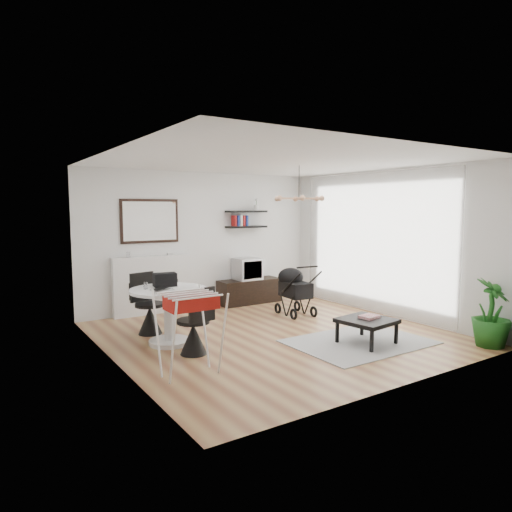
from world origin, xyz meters
TOP-DOWN VIEW (x-y plane):
  - floor at (0.00, 0.00)m, footprint 5.00×5.00m
  - ceiling at (0.00, 0.00)m, footprint 5.00×5.00m
  - wall_back at (0.00, 2.50)m, footprint 5.00×0.00m
  - wall_left at (-2.50, 0.00)m, footprint 0.00×5.00m
  - wall_right at (2.50, 0.00)m, footprint 0.00×5.00m
  - sheer_curtain at (2.40, 0.20)m, footprint 0.04×3.60m
  - fireplace at (-1.10, 2.42)m, footprint 1.50×0.17m
  - shelf_lower at (0.95, 2.37)m, footprint 0.90×0.25m
  - shelf_upper at (0.95, 2.37)m, footprint 0.90×0.25m
  - pendant_lamp at (0.70, 0.30)m, footprint 0.90×0.90m
  - tv_console at (0.95, 2.25)m, footprint 1.34×0.47m
  - crt_tv at (0.90, 2.25)m, footprint 0.52×0.45m
  - dining_table at (-1.59, 0.43)m, footprint 1.13×1.13m
  - laptop at (-1.71, 0.35)m, footprint 0.40×0.38m
  - black_bag at (-1.56, 0.66)m, footprint 0.36×0.25m
  - newspaper at (-1.40, 0.30)m, footprint 0.37×0.32m
  - drinking_glass at (-1.88, 0.59)m, footprint 0.06×0.06m
  - chair_far at (-1.64, 1.13)m, footprint 0.49×0.50m
  - chair_near at (-1.49, -0.20)m, footprint 0.46×0.48m
  - drying_rack at (-1.87, -0.89)m, footprint 0.67×0.63m
  - stroller at (1.11, 0.93)m, footprint 0.56×0.83m
  - rug at (0.80, -1.04)m, footprint 2.01×1.45m
  - coffee_table at (0.84, -1.15)m, footprint 0.79×0.79m
  - magazines at (0.90, -1.13)m, footprint 0.30×0.25m
  - potted_plant at (2.25, -2.21)m, footprint 0.70×0.70m

SIDE VIEW (x-z plane):
  - floor at x=0.00m, z-range 0.00..0.00m
  - rug at x=0.80m, z-range 0.00..0.01m
  - tv_console at x=0.95m, z-range 0.00..0.50m
  - chair_near at x=-1.49m, z-range -0.17..0.77m
  - chair_far at x=-1.64m, z-range -0.18..0.79m
  - coffee_table at x=0.84m, z-range 0.15..0.52m
  - magazines at x=0.90m, z-range 0.38..0.42m
  - stroller at x=1.11m, z-range -0.07..0.91m
  - potted_plant at x=2.25m, z-range 0.00..0.98m
  - drying_rack at x=-1.87m, z-range 0.03..1.03m
  - dining_table at x=-1.59m, z-range 0.13..0.96m
  - fireplace at x=-1.10m, z-range -0.39..1.77m
  - crt_tv at x=0.90m, z-range 0.50..0.96m
  - newspaper at x=-1.40m, z-range 0.82..0.83m
  - laptop at x=-1.71m, z-range 0.82..0.85m
  - drinking_glass at x=-1.88m, z-range 0.82..0.92m
  - black_bag at x=-1.56m, z-range 0.82..1.02m
  - wall_back at x=0.00m, z-range -1.15..3.85m
  - wall_left at x=-2.50m, z-range -1.15..3.85m
  - wall_right at x=2.50m, z-range -1.15..3.85m
  - sheer_curtain at x=2.40m, z-range 0.05..2.65m
  - shelf_lower at x=0.95m, z-range 1.58..1.62m
  - shelf_upper at x=0.95m, z-range 1.90..1.94m
  - pendant_lamp at x=0.70m, z-range 2.10..2.20m
  - ceiling at x=0.00m, z-range 2.70..2.70m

